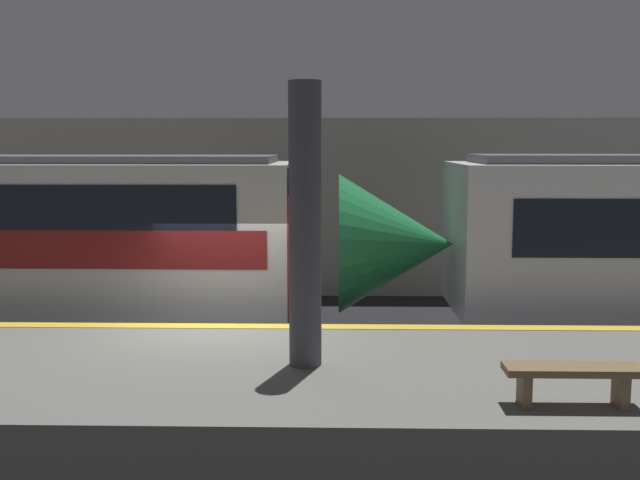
# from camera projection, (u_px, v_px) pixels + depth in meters

# --- Properties ---
(ground_plane) EXTENTS (120.00, 120.00, 0.00)m
(ground_plane) POSITION_uv_depth(u_px,v_px,m) (217.00, 386.00, 12.04)
(ground_plane) COLOR black
(platform) EXTENTS (40.00, 4.32, 1.03)m
(platform) POSITION_uv_depth(u_px,v_px,m) (190.00, 401.00, 9.83)
(platform) COLOR slate
(platform) RESTS_ON ground
(station_rear_barrier) EXTENTS (50.00, 0.15, 4.50)m
(station_rear_barrier) POSITION_uv_depth(u_px,v_px,m) (261.00, 208.00, 18.94)
(station_rear_barrier) COLOR #9E998E
(station_rear_barrier) RESTS_ON ground
(support_pillar_near) EXTENTS (0.42, 0.42, 3.63)m
(support_pillar_near) POSITION_uv_depth(u_px,v_px,m) (305.00, 226.00, 9.51)
(support_pillar_near) COLOR #47474C
(support_pillar_near) RESTS_ON platform
(platform_bench) EXTENTS (1.50, 0.40, 0.45)m
(platform_bench) POSITION_uv_depth(u_px,v_px,m) (573.00, 376.00, 8.17)
(platform_bench) COLOR brown
(platform_bench) RESTS_ON platform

